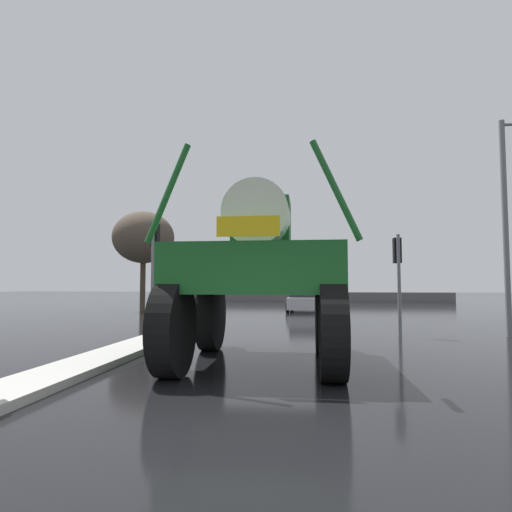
% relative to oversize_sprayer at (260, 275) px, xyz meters
% --- Properties ---
extents(ground_plane, '(120.00, 120.00, 0.00)m').
position_rel_oversize_sprayer_xyz_m(ground_plane, '(0.36, 13.27, -1.92)').
color(ground_plane, black).
extents(median_island, '(1.12, 9.21, 0.15)m').
position_rel_oversize_sprayer_xyz_m(median_island, '(-3.48, 0.02, -1.85)').
color(median_island, '#B2AFA8').
rests_on(median_island, ground).
extents(oversize_sprayer, '(3.99, 5.07, 4.34)m').
position_rel_oversize_sprayer_xyz_m(oversize_sprayer, '(0.00, 0.00, 0.00)').
color(oversize_sprayer, black).
rests_on(oversize_sprayer, ground).
extents(sedan_ahead, '(2.01, 4.17, 1.52)m').
position_rel_oversize_sprayer_xyz_m(sedan_ahead, '(0.61, 17.16, -1.21)').
color(sedan_ahead, '#B7B7BF').
rests_on(sedan_ahead, ground).
extents(traffic_signal_near_left, '(0.24, 0.54, 3.96)m').
position_rel_oversize_sprayer_xyz_m(traffic_signal_near_left, '(-4.44, 5.21, 0.97)').
color(traffic_signal_near_left, slate).
rests_on(traffic_signal_near_left, ground).
extents(traffic_signal_near_right, '(0.24, 0.54, 3.34)m').
position_rel_oversize_sprayer_xyz_m(traffic_signal_near_right, '(3.96, 5.22, 0.51)').
color(traffic_signal_near_right, slate).
rests_on(traffic_signal_near_right, ground).
extents(traffic_signal_far_left, '(0.24, 0.55, 3.26)m').
position_rel_oversize_sprayer_xyz_m(traffic_signal_far_left, '(2.04, 23.35, 0.45)').
color(traffic_signal_far_left, slate).
rests_on(traffic_signal_far_left, ground).
extents(streetlight_near_right, '(1.83, 0.24, 7.18)m').
position_rel_oversize_sprayer_xyz_m(streetlight_near_right, '(7.63, 5.52, 2.10)').
color(streetlight_near_right, slate).
rests_on(streetlight_near_right, ground).
extents(bare_tree_left, '(3.87, 3.87, 6.28)m').
position_rel_oversize_sprayer_xyz_m(bare_tree_left, '(-9.46, 16.37, 2.70)').
color(bare_tree_left, '#473828').
rests_on(bare_tree_left, ground).
extents(roadside_barrier, '(26.66, 0.24, 0.90)m').
position_rel_oversize_sprayer_xyz_m(roadside_barrier, '(0.36, 30.12, -1.47)').
color(roadside_barrier, '#59595B').
rests_on(roadside_barrier, ground).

